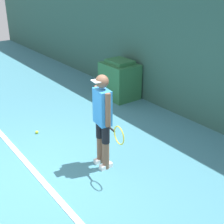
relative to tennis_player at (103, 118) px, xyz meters
The scene contains 6 objects.
ground_plane 1.42m from the tennis_player, 107.52° to the right, with size 24.00×24.00×0.00m, color teal.
back_wall 2.86m from the tennis_player, 96.53° to the left, with size 24.00×0.10×3.00m.
court_baseline 1.48m from the tennis_player, 106.29° to the right, with size 21.60×0.10×0.01m.
tennis_player is the anchor object (origin of this frame).
tennis_ball 2.11m from the tennis_player, 166.06° to the right, with size 0.07×0.07×0.07m.
covered_chair 3.43m from the tennis_player, 137.30° to the left, with size 0.97×0.77×1.06m.
Camera 1 is at (4.23, -1.69, 3.17)m, focal length 50.00 mm.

